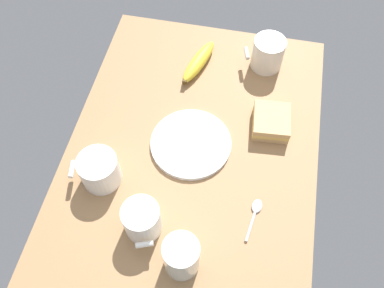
{
  "coord_description": "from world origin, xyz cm",
  "views": [
    {
      "loc": [
        -51.38,
        -10.54,
        92.3
      ],
      "look_at": [
        0.0,
        0.0,
        5.0
      ],
      "focal_mm": 37.91,
      "sensor_mm": 36.0,
      "label": 1
    }
  ],
  "objects": [
    {
      "name": "plate_of_food",
      "position": [
        1.5,
        0.63,
        2.6
      ],
      "size": [
        20.85,
        20.85,
        1.2
      ],
      "color": "white",
      "rests_on": "tabletop"
    },
    {
      "name": "spoon",
      "position": [
        -14.05,
        -17.96,
        2.38
      ],
      "size": [
        11.01,
        3.23,
        0.8
      ],
      "color": "silver",
      "rests_on": "tabletop"
    },
    {
      "name": "sandwich_main",
      "position": [
        11.32,
        -18.89,
        4.2
      ],
      "size": [
        11.17,
        10.22,
        4.4
      ],
      "color": "tan",
      "rests_on": "tabletop"
    },
    {
      "name": "coffee_mug_spare",
      "position": [
        -12.34,
        20.06,
        6.39
      ],
      "size": [
        9.59,
        12.19,
        8.51
      ],
      "color": "white",
      "rests_on": "tabletop"
    },
    {
      "name": "banana",
      "position": [
        28.27,
        3.86,
        3.96
      ],
      "size": [
        17.89,
        8.93,
        3.92
      ],
      "color": "yellow",
      "rests_on": "tabletop"
    },
    {
      "name": "tabletop",
      "position": [
        0.0,
        0.0,
        1.0
      ],
      "size": [
        90.0,
        64.0,
        2.0
      ],
      "primitive_type": "cube",
      "color": "#936D47",
      "rests_on": "ground"
    },
    {
      "name": "coffee_mug_milky",
      "position": [
        -22.42,
        6.74,
        6.67
      ],
      "size": [
        10.91,
        8.52,
        9.07
      ],
      "color": "white",
      "rests_on": "tabletop"
    },
    {
      "name": "coffee_mug_black",
      "position": [
        32.79,
        -15.31,
        6.87
      ],
      "size": [
        8.96,
        11.47,
        9.47
      ],
      "color": "silver",
      "rests_on": "tabletop"
    },
    {
      "name": "glass_of_milk",
      "position": [
        -28.86,
        -3.66,
        6.88
      ],
      "size": [
        7.78,
        7.78,
        11.04
      ],
      "color": "silver",
      "rests_on": "tabletop"
    }
  ]
}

